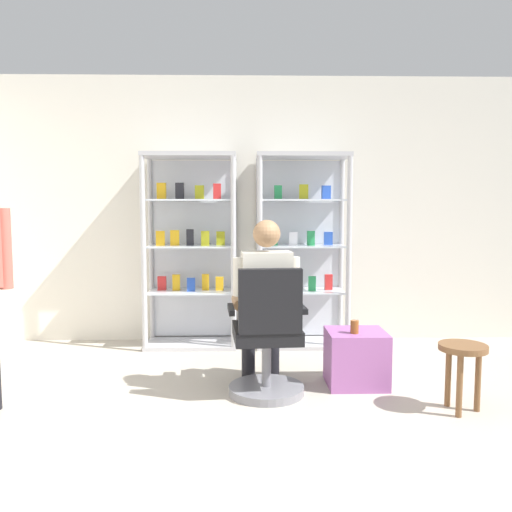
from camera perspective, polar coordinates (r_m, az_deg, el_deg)
The scene contains 9 objects.
ground_plane at distance 2.75m, azimuth -0.79°, elevation -24.76°, with size 7.20×7.20×0.00m, color #B2A899.
back_wall at distance 5.37m, azimuth -1.07°, elevation 5.07°, with size 6.00×0.10×2.70m, color silver.
display_cabinet_left at distance 5.18m, azimuth -7.16°, elevation 0.75°, with size 0.90×0.45×1.90m.
display_cabinet_right at distance 5.19m, azimuth 5.03°, elevation 0.75°, with size 0.90×0.45×1.90m.
office_chair at distance 3.80m, azimuth 1.26°, elevation -9.65°, with size 0.58×0.56×0.96m.
seated_shopkeeper at distance 3.89m, azimuth 0.98°, elevation -4.49°, with size 0.51×0.59×1.29m.
storage_crate at distance 4.16m, azimuth 10.98°, elevation -11.00°, with size 0.45×0.41×0.42m, color #9E599E.
tea_glass at distance 4.03m, azimuth 10.82°, elevation -7.68°, with size 0.06×0.06×0.10m, color brown.
wooden_stool at distance 3.80m, azimuth 21.84°, elevation -10.46°, with size 0.32×0.32×0.46m.
Camera 1 is at (-0.02, -2.37, 1.38)m, focal length 36.24 mm.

